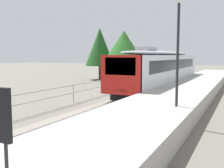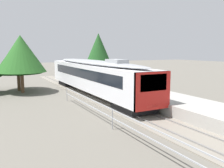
% 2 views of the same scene
% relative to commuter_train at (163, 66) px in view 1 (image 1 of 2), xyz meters
% --- Properties ---
extents(ground_plane, '(160.00, 160.00, 0.00)m').
position_rel_commuter_train_xyz_m(ground_plane, '(-3.00, -9.49, -2.15)').
color(ground_plane, '#6B665B').
extents(track_rails, '(3.20, 60.00, 0.14)m').
position_rel_commuter_train_xyz_m(track_rails, '(0.00, -9.49, -2.11)').
color(track_rails, gray).
rests_on(track_rails, ground).
extents(commuter_train, '(2.82, 20.33, 3.74)m').
position_rel_commuter_train_xyz_m(commuter_train, '(0.00, 0.00, 0.00)').
color(commuter_train, silver).
rests_on(commuter_train, track_rails).
extents(station_platform, '(3.90, 60.00, 0.90)m').
position_rel_commuter_train_xyz_m(station_platform, '(3.25, -9.49, -1.70)').
color(station_platform, '#A8A59E').
rests_on(station_platform, ground).
extents(platform_lamp_mid_platform, '(0.34, 0.34, 5.35)m').
position_rel_commuter_train_xyz_m(platform_lamp_mid_platform, '(4.38, -13.50, 2.47)').
color(platform_lamp_mid_platform, '#232328').
rests_on(platform_lamp_mid_platform, station_platform).
extents(tree_behind_carpark, '(3.88, 3.88, 6.84)m').
position_rel_commuter_train_xyz_m(tree_behind_carpark, '(-10.21, 6.01, 2.18)').
color(tree_behind_carpark, brown).
rests_on(tree_behind_carpark, ground).
extents(tree_distant_left, '(5.25, 5.25, 5.65)m').
position_rel_commuter_train_xyz_m(tree_distant_left, '(-6.52, 6.58, 1.67)').
color(tree_distant_left, brown).
rests_on(tree_distant_left, ground).
extents(tree_distant_centre, '(5.29, 5.29, 6.27)m').
position_rel_commuter_train_xyz_m(tree_distant_centre, '(-6.32, 5.06, 2.12)').
color(tree_distant_centre, brown).
rests_on(tree_distant_centre, ground).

